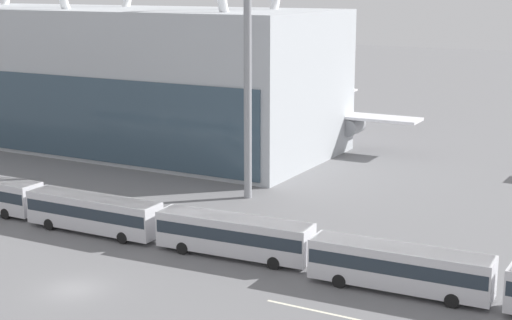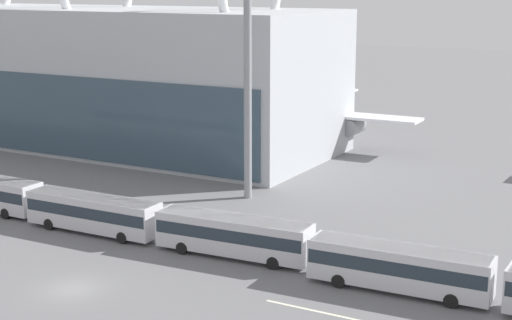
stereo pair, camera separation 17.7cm
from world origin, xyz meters
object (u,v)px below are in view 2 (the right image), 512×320
object	(u,v)px
shuttle_bus_2	(93,211)
floodlight_mast	(248,52)
shuttle_bus_4	(399,266)
shuttle_bus_3	(233,234)
airliner_at_gate_near	(276,105)

from	to	relation	value
shuttle_bus_2	floodlight_mast	xyz separation A→B (m)	(6.03, 16.31, 12.65)
shuttle_bus_2	shuttle_bus_4	xyz separation A→B (m)	(27.31, -0.03, 0.00)
shuttle_bus_2	floodlight_mast	world-z (taller)	floodlight_mast
shuttle_bus_3	shuttle_bus_2	bearing A→B (deg)	178.88
shuttle_bus_3	floodlight_mast	distance (m)	21.61
shuttle_bus_2	shuttle_bus_3	xyz separation A→B (m)	(13.66, 0.55, 0.00)
shuttle_bus_2	shuttle_bus_4	world-z (taller)	same
airliner_at_gate_near	shuttle_bus_3	size ratio (longest dim) A/B	3.12
shuttle_bus_4	shuttle_bus_2	bearing A→B (deg)	177.50
shuttle_bus_2	shuttle_bus_3	bearing A→B (deg)	1.38
airliner_at_gate_near	shuttle_bus_2	bearing A→B (deg)	5.02
floodlight_mast	airliner_at_gate_near	bearing A→B (deg)	111.88
airliner_at_gate_near	floodlight_mast	distance (m)	29.31
shuttle_bus_2	shuttle_bus_3	world-z (taller)	same
shuttle_bus_4	floodlight_mast	world-z (taller)	floodlight_mast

